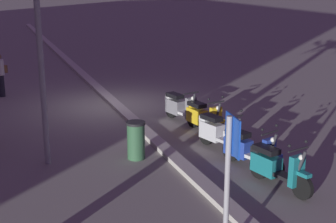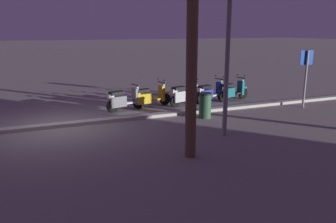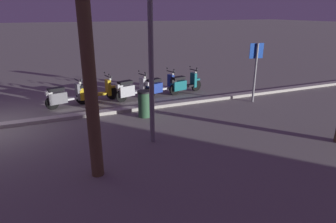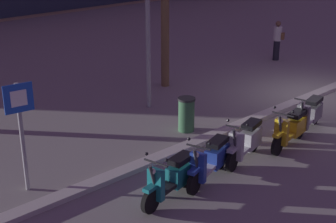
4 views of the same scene
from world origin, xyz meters
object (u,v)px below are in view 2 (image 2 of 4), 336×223
Objects in this scene: crossing_sign at (306,72)px; scooter_grey_mid_front at (123,100)px; scooter_yellow_lead_nearest at (149,97)px; scooter_teal_second_in_line at (232,91)px; scooter_blue_mid_rear at (210,93)px; litter_bin at (205,105)px; scooter_silver_mid_centre at (184,95)px.

scooter_grey_mid_front is at bearing -16.90° from crossing_sign.
scooter_teal_second_in_line is at bearing 177.81° from scooter_yellow_lead_nearest.
scooter_teal_second_in_line reaches higher than scooter_grey_mid_front.
scooter_yellow_lead_nearest is at bearing -169.50° from scooter_grey_mid_front.
scooter_blue_mid_rear reaches higher than scooter_grey_mid_front.
scooter_teal_second_in_line reaches higher than litter_bin.
scooter_yellow_lead_nearest is at bearing -3.31° from scooter_blue_mid_rear.
scooter_grey_mid_front is 3.39m from litter_bin.
scooter_teal_second_in_line is at bearing -179.45° from scooter_blue_mid_rear.
scooter_blue_mid_rear is at bearing -122.93° from litter_bin.
scooter_silver_mid_centre is 1.53m from scooter_yellow_lead_nearest.
scooter_grey_mid_front is 7.72m from crossing_sign.
scooter_blue_mid_rear is 4.04m from scooter_grey_mid_front.
scooter_grey_mid_front is at bearing 10.50° from scooter_yellow_lead_nearest.
litter_bin is at bearing 138.79° from scooter_grey_mid_front.
scooter_silver_mid_centre is 0.72× the size of crossing_sign.
scooter_grey_mid_front is 1.81× the size of litter_bin.
scooter_teal_second_in_line is 3.51m from litter_bin.
scooter_yellow_lead_nearest is (2.84, -0.16, -0.00)m from scooter_blue_mid_rear.
litter_bin is (-2.55, 2.23, 0.03)m from scooter_grey_mid_front.
crossing_sign reaches higher than litter_bin.
scooter_blue_mid_rear is 2.84m from scooter_yellow_lead_nearest.
scooter_teal_second_in_line is 1.02× the size of scooter_grey_mid_front.
litter_bin is at bearing 0.14° from crossing_sign.
litter_bin is at bearing 57.07° from scooter_blue_mid_rear.
scooter_teal_second_in_line is at bearing -177.65° from scooter_silver_mid_centre.
scooter_teal_second_in_line and scooter_silver_mid_centre have the same top height.
litter_bin is (2.65, 2.30, 0.04)m from scooter_teal_second_in_line.
scooter_silver_mid_centre is (2.50, 0.10, 0.02)m from scooter_teal_second_in_line.
scooter_silver_mid_centre is 2.70m from scooter_grey_mid_front.
litter_bin is (1.48, 2.29, 0.04)m from scooter_blue_mid_rear.
scooter_grey_mid_front is 0.72× the size of crossing_sign.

